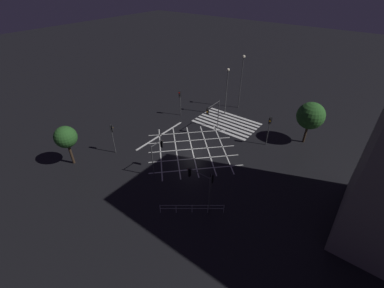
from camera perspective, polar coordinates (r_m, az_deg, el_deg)
ground_plane at (r=34.11m, az=-0.00°, el=-1.14°), size 200.00×200.00×0.00m
road_markings at (r=38.20m, az=4.80°, el=3.00°), size 14.12×18.99×0.01m
traffic_light_sw_cross at (r=34.76m, az=16.77°, el=3.93°), size 0.36×0.39×4.26m
traffic_light_median_north at (r=28.86m, az=-7.62°, el=-1.45°), size 0.36×1.92×4.21m
traffic_light_nw_main at (r=24.71m, az=1.37°, el=-8.14°), size 2.66×0.36×4.23m
traffic_light_se_cross at (r=40.97m, az=-2.70°, el=10.08°), size 0.36×0.39×4.18m
traffic_light_ne_cross at (r=33.42m, az=-17.28°, el=2.38°), size 0.36×0.39×4.14m
traffic_light_nw_cross at (r=24.31m, az=4.35°, el=-8.97°), size 0.36×0.39×4.44m
traffic_light_median_south at (r=36.55m, az=4.62°, el=7.25°), size 0.36×3.20×4.33m
street_lamp_east at (r=40.68m, az=7.79°, el=13.02°), size 0.46×0.46×7.69m
street_lamp_west at (r=43.18m, az=11.06°, el=15.39°), size 0.51×0.51×8.90m
street_tree_near at (r=32.98m, az=-26.27°, el=1.35°), size 2.58×2.58×5.08m
street_tree_far at (r=36.84m, az=24.87°, el=5.71°), size 3.55×3.55×5.85m
pedestrian_railing at (r=25.60m, az=-0.00°, el=-13.99°), size 5.00×3.79×1.05m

